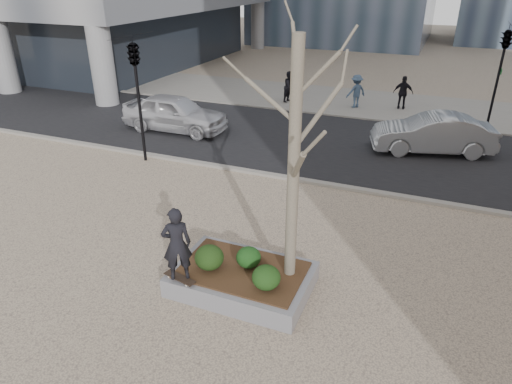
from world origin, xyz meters
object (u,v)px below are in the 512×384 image
at_px(skateboarder, 177,244).
at_px(police_car, 175,113).
at_px(skateboard, 180,279).
at_px(planter, 242,279).

bearing_deg(skateboarder, police_car, -93.28).
bearing_deg(skateboard, skateboarder, 0.00).
distance_m(skateboard, police_car, 11.66).
distance_m(skateboarder, police_car, 11.67).
distance_m(skateboard, skateboarder, 0.87).
bearing_deg(skateboarder, skateboard, 180.00).
bearing_deg(police_car, planter, -141.83).
bearing_deg(planter, skateboarder, -143.23).
bearing_deg(skateboard, planter, 49.68).
xyz_separation_m(skateboarder, police_car, (-6.19, 9.88, -0.54)).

